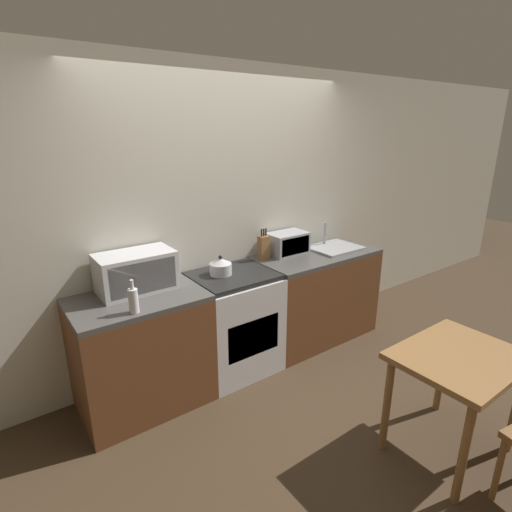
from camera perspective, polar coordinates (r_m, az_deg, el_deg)
ground_plane at (r=3.45m, az=4.99°, el=-19.10°), size 16.00×16.00×0.00m
wall_back at (r=3.60m, az=-4.41°, el=5.48°), size 10.00×0.06×2.60m
counter_left_run at (r=3.23m, az=-15.94°, el=-13.00°), size 0.96×0.62×0.90m
counter_right_run at (r=4.10m, az=8.34°, el=-5.57°), size 1.26×0.62×0.90m
stove_range at (r=3.54m, az=-3.22°, el=-9.41°), size 0.70×0.62×0.90m
kettle at (r=3.33m, az=-5.08°, el=-1.51°), size 0.18×0.18×0.17m
microwave at (r=3.10m, az=-16.77°, el=-2.18°), size 0.56×0.32×0.30m
bottle at (r=2.76m, az=-17.12°, el=-6.05°), size 0.06×0.06×0.23m
knife_block at (r=3.69m, az=1.10°, el=1.26°), size 0.10×0.07×0.29m
toaster_oven at (r=3.87m, az=4.51°, el=1.84°), size 0.38×0.25×0.21m
sink_basin at (r=4.12m, az=11.09°, el=1.27°), size 0.50×0.41×0.24m
dining_table at (r=2.92m, az=26.87°, el=-14.35°), size 0.78×0.63×0.73m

